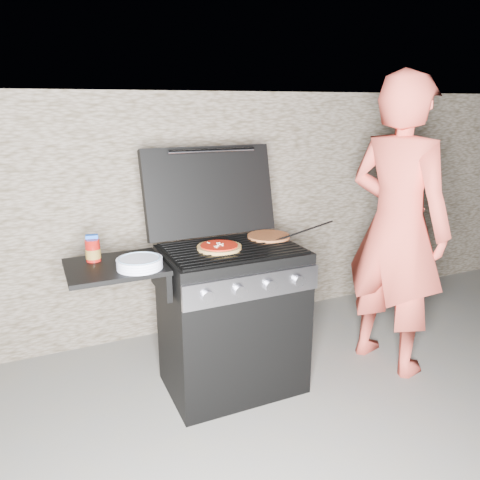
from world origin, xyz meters
name	(u,v)px	position (x,y,z in m)	size (l,w,h in m)	color
ground	(233,384)	(0.00, 0.00, 0.00)	(50.00, 50.00, 0.00)	#616161
stone_wall	(179,212)	(0.00, 1.05, 0.90)	(8.00, 0.35, 1.80)	gray
gas_grill	(193,327)	(-0.25, 0.00, 0.46)	(1.34, 0.79, 0.91)	black
pizza_topped	(219,247)	(-0.08, 0.00, 0.93)	(0.26, 0.26, 0.03)	#B18141
pizza_plain	(269,236)	(0.29, 0.10, 0.92)	(0.27, 0.27, 0.01)	#BB6C35
sauce_jar	(93,250)	(-0.76, 0.11, 0.96)	(0.08, 0.08, 0.12)	maroon
blue_carton	(93,247)	(-0.76, 0.14, 0.97)	(0.06, 0.04, 0.14)	blue
plate_stack	(140,263)	(-0.56, -0.11, 0.93)	(0.23, 0.23, 0.05)	white
person	(397,227)	(1.07, -0.16, 0.95)	(0.70, 0.46, 1.91)	#E34F40
tongs	(304,231)	(0.49, 0.00, 0.95)	(0.01, 0.01, 0.44)	black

